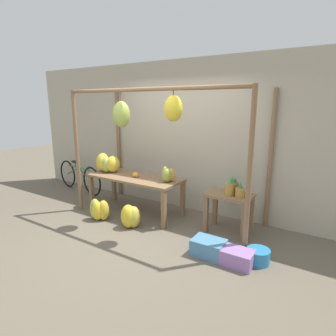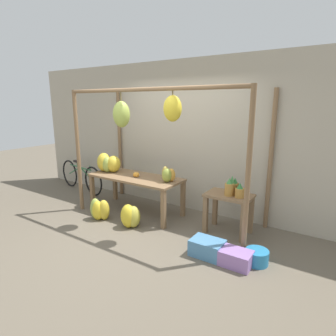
{
  "view_description": "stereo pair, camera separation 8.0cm",
  "coord_description": "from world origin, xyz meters",
  "views": [
    {
      "loc": [
        2.57,
        -3.14,
        2.02
      ],
      "look_at": [
        0.1,
        0.76,
        0.95
      ],
      "focal_mm": 30.0,
      "sensor_mm": 36.0,
      "label": 1
    },
    {
      "loc": [
        2.64,
        -3.1,
        2.02
      ],
      "look_at": [
        0.1,
        0.76,
        0.95
      ],
      "focal_mm": 30.0,
      "sensor_mm": 36.0,
      "label": 2
    }
  ],
  "objects": [
    {
      "name": "orange_pile",
      "position": [
        -0.58,
        0.73,
        0.74
      ],
      "size": [
        0.12,
        0.1,
        0.09
      ],
      "color": "orange",
      "rests_on": "display_table_main"
    },
    {
      "name": "banana_pile_ground_left",
      "position": [
        -0.94,
        0.14,
        0.18
      ],
      "size": [
        0.39,
        0.32,
        0.38
      ],
      "color": "gold",
      "rests_on": "ground_plane"
    },
    {
      "name": "ground_plane",
      "position": [
        0.0,
        0.0,
        0.0
      ],
      "size": [
        20.0,
        20.0,
        0.0
      ],
      "primitive_type": "plane",
      "color": "#665B4C"
    },
    {
      "name": "papaya_pile",
      "position": [
        0.08,
        0.78,
        0.82
      ],
      "size": [
        0.24,
        0.26,
        0.27
      ],
      "color": "#93A33D",
      "rests_on": "display_table_main"
    },
    {
      "name": "parked_bicycle",
      "position": [
        -2.56,
        1.09,
        0.35
      ],
      "size": [
        1.69,
        0.32,
        0.71
      ],
      "color": "black",
      "rests_on": "ground_plane"
    },
    {
      "name": "fruit_crate_purple",
      "position": [
        1.59,
        0.06,
        0.1
      ],
      "size": [
        0.39,
        0.28,
        0.2
      ],
      "color": "#9970B7",
      "rests_on": "ground_plane"
    },
    {
      "name": "fruit_crate_white",
      "position": [
        1.18,
        0.08,
        0.11
      ],
      "size": [
        0.44,
        0.31,
        0.22
      ],
      "color": "#4C84B2",
      "rests_on": "ground_plane"
    },
    {
      "name": "banana_pile_ground_right",
      "position": [
        -0.28,
        0.2,
        0.18
      ],
      "size": [
        0.41,
        0.37,
        0.4
      ],
      "color": "gold",
      "rests_on": "ground_plane"
    },
    {
      "name": "display_table_side",
      "position": [
        1.15,
        0.89,
        0.47
      ],
      "size": [
        0.71,
        0.47,
        0.64
      ],
      "color": "brown",
      "rests_on": "ground_plane"
    },
    {
      "name": "blue_bucket",
      "position": [
        1.81,
        0.25,
        0.09
      ],
      "size": [
        0.3,
        0.3,
        0.19
      ],
      "color": "teal",
      "rests_on": "ground_plane"
    },
    {
      "name": "display_table_main",
      "position": [
        -0.62,
        0.76,
        0.61
      ],
      "size": [
        1.77,
        0.73,
        0.7
      ],
      "color": "brown",
      "rests_on": "ground_plane"
    },
    {
      "name": "pineapple_cluster",
      "position": [
        1.21,
        0.88,
        0.75
      ],
      "size": [
        0.3,
        0.24,
        0.31
      ],
      "color": "#A3702D",
      "rests_on": "display_table_side"
    },
    {
      "name": "shop_wall_back",
      "position": [
        0.0,
        1.52,
        1.4
      ],
      "size": [
        8.0,
        0.08,
        2.8
      ],
      "color": "#B2A893",
      "rests_on": "ground_plane"
    },
    {
      "name": "stall_awning",
      "position": [
        -0.03,
        0.53,
        1.62
      ],
      "size": [
        3.28,
        1.29,
        2.25
      ],
      "color": "brown",
      "rests_on": "ground_plane"
    },
    {
      "name": "banana_pile_on_table",
      "position": [
        -1.3,
        0.76,
        0.86
      ],
      "size": [
        0.57,
        0.43,
        0.37
      ],
      "color": "gold",
      "rests_on": "display_table_main"
    }
  ]
}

